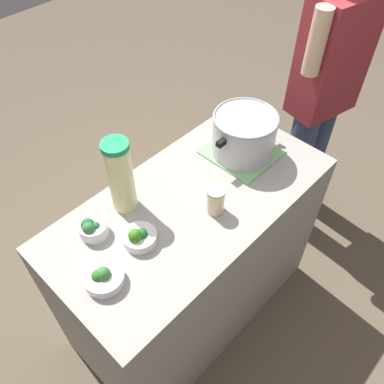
{
  "coord_description": "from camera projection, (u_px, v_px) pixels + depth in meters",
  "views": [
    {
      "loc": [
        -0.77,
        -0.73,
        2.13
      ],
      "look_at": [
        0.0,
        0.0,
        0.94
      ],
      "focal_mm": 37.98,
      "sensor_mm": 36.0,
      "label": 1
    }
  ],
  "objects": [
    {
      "name": "ground_plane",
      "position": [
        192.0,
        303.0,
        2.29
      ],
      "size": [
        8.0,
        8.0,
        0.0
      ],
      "primitive_type": "plane",
      "color": "brown"
    },
    {
      "name": "counter_slab",
      "position": [
        192.0,
        261.0,
        1.96
      ],
      "size": [
        1.22,
        0.6,
        0.89
      ],
      "primitive_type": "cube",
      "color": "gray",
      "rests_on": "ground_plane"
    },
    {
      "name": "dish_cloth",
      "position": [
        242.0,
        152.0,
        1.81
      ],
      "size": [
        0.28,
        0.29,
        0.01
      ],
      "primitive_type": "cube",
      "color": "#79B973",
      "rests_on": "counter_slab"
    },
    {
      "name": "cooking_pot",
      "position": [
        244.0,
        134.0,
        1.73
      ],
      "size": [
        0.35,
        0.28,
        0.19
      ],
      "color": "#B7B7BC",
      "rests_on": "dish_cloth"
    },
    {
      "name": "lemonade_pitcher",
      "position": [
        120.0,
        176.0,
        1.49
      ],
      "size": [
        0.1,
        0.1,
        0.32
      ],
      "color": "beige",
      "rests_on": "counter_slab"
    },
    {
      "name": "mason_jar",
      "position": [
        215.0,
        200.0,
        1.55
      ],
      "size": [
        0.07,
        0.07,
        0.12
      ],
      "color": "beige",
      "rests_on": "counter_slab"
    },
    {
      "name": "broccoli_bowl_front",
      "position": [
        92.0,
        228.0,
        1.49
      ],
      "size": [
        0.11,
        0.11,
        0.08
      ],
      "color": "silver",
      "rests_on": "counter_slab"
    },
    {
      "name": "broccoli_bowl_center",
      "position": [
        139.0,
        237.0,
        1.47
      ],
      "size": [
        0.13,
        0.13,
        0.08
      ],
      "color": "silver",
      "rests_on": "counter_slab"
    },
    {
      "name": "broccoli_bowl_back",
      "position": [
        103.0,
        277.0,
        1.36
      ],
      "size": [
        0.14,
        0.14,
        0.08
      ],
      "color": "silver",
      "rests_on": "counter_slab"
    },
    {
      "name": "person_cook",
      "position": [
        322.0,
        95.0,
        2.11
      ],
      "size": [
        0.5,
        0.27,
        1.61
      ],
      "color": "#344765",
      "rests_on": "ground_plane"
    }
  ]
}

